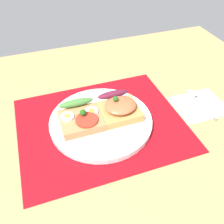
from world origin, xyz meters
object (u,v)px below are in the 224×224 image
(sandwich_salmon, at_px, (119,107))
(napkin, at_px, (199,105))
(sandwich_egg_tomato, at_px, (81,118))
(plate, at_px, (101,121))
(fork, at_px, (201,102))

(sandwich_salmon, bearing_deg, napkin, -7.02)
(sandwich_egg_tomato, distance_m, sandwich_salmon, 0.10)
(napkin, bearing_deg, sandwich_salmon, 172.98)
(sandwich_egg_tomato, height_order, sandwich_salmon, sandwich_salmon)
(sandwich_egg_tomato, bearing_deg, plate, -5.09)
(plate, bearing_deg, sandwich_salmon, 8.82)
(fork, bearing_deg, plate, 176.57)
(sandwich_salmon, bearing_deg, sandwich_egg_tomato, -178.01)
(plate, xyz_separation_m, napkin, (0.28, -0.02, -0.01))
(napkin, distance_m, fork, 0.01)
(plate, bearing_deg, sandwich_egg_tomato, 174.91)
(sandwich_egg_tomato, bearing_deg, sandwich_salmon, 1.99)
(plate, height_order, fork, plate)
(napkin, relative_size, fork, 1.03)
(plate, distance_m, sandwich_egg_tomato, 0.05)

